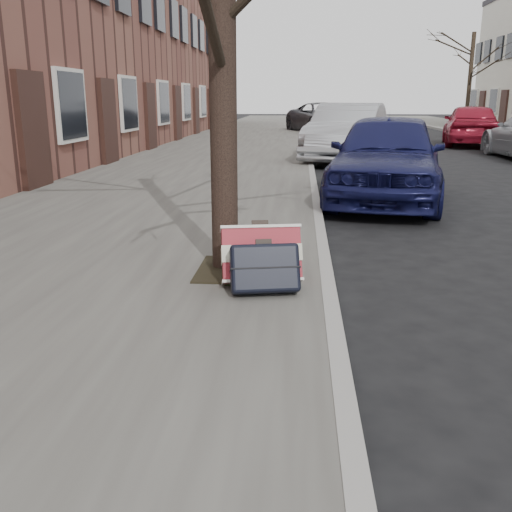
# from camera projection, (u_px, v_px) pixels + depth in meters

# --- Properties ---
(near_sidewalk) EXTENTS (5.00, 70.00, 0.12)m
(near_sidewalk) POSITION_uv_depth(u_px,v_px,m) (233.00, 148.00, 18.63)
(near_sidewalk) COLOR #66645D
(near_sidewalk) RESTS_ON ground
(house_near) EXTENTS (6.80, 40.00, 7.00)m
(house_near) POSITION_uv_depth(u_px,v_px,m) (61.00, 41.00, 19.11)
(house_near) COLOR brown
(house_near) RESTS_ON ground
(dirt_patch) EXTENTS (0.85, 0.85, 0.02)m
(dirt_patch) POSITION_uv_depth(u_px,v_px,m) (245.00, 270.00, 5.23)
(dirt_patch) COLOR black
(dirt_patch) RESTS_ON near_sidewalk
(suitcase_red) EXTENTS (0.71, 0.47, 0.51)m
(suitcase_red) POSITION_uv_depth(u_px,v_px,m) (261.00, 255.00, 4.79)
(suitcase_red) COLOR maroon
(suitcase_red) RESTS_ON near_sidewalk
(suitcase_navy) EXTENTS (0.60, 0.42, 0.43)m
(suitcase_navy) POSITION_uv_depth(u_px,v_px,m) (265.00, 268.00, 4.55)
(suitcase_navy) COLOR black
(suitcase_navy) RESTS_ON near_sidewalk
(car_near_front) EXTENTS (2.49, 4.51, 1.45)m
(car_near_front) POSITION_uv_depth(u_px,v_px,m) (387.00, 157.00, 9.27)
(car_near_front) COLOR #131543
(car_near_front) RESTS_ON ground
(car_near_mid) EXTENTS (2.70, 4.89, 1.53)m
(car_near_mid) POSITION_uv_depth(u_px,v_px,m) (348.00, 132.00, 15.19)
(car_near_mid) COLOR #B3B6BC
(car_near_mid) RESTS_ON ground
(car_near_back) EXTENTS (3.99, 5.74, 1.46)m
(car_near_back) POSITION_uv_depth(u_px,v_px,m) (324.00, 118.00, 26.89)
(car_near_back) COLOR #38383E
(car_near_back) RESTS_ON ground
(car_far_back) EXTENTS (2.59, 4.62, 1.49)m
(car_far_back) POSITION_uv_depth(u_px,v_px,m) (470.00, 124.00, 20.28)
(car_far_back) COLOR maroon
(car_far_back) RESTS_ON ground
(tree_far_c) EXTENTS (0.21, 0.21, 4.78)m
(tree_far_c) POSITION_uv_depth(u_px,v_px,m) (470.00, 81.00, 29.58)
(tree_far_c) COLOR black
(tree_far_c) RESTS_ON far_sidewalk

